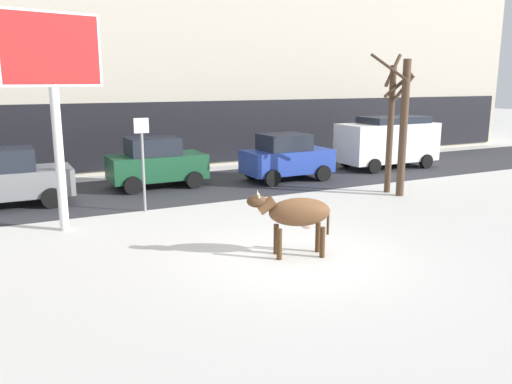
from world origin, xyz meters
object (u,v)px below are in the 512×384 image
Objects in this scene: cow_brown at (296,213)px; billboard at (52,63)px; car_grey_sedan at (1,179)px; bare_tree_right_lot at (403,122)px; street_sign at (143,157)px; car_darkgreen_hatchback at (156,163)px; car_white_van at (388,141)px; car_blue_hatchback at (286,157)px; bare_tree_far_back at (391,125)px.

billboard is (-4.40, 4.55, 3.32)m from cow_brown.
cow_brown is at bearing -54.76° from car_grey_sedan.
bare_tree_right_lot reaches higher than car_grey_sedan.
billboard is 1.97× the size of street_sign.
cow_brown is 9.01m from car_darkgreen_hatchback.
billboard is 6.76m from car_darkgreen_hatchback.
car_darkgreen_hatchback is 1.24× the size of street_sign.
cow_brown is 0.42× the size of car_white_van.
bare_tree_right_lot is (2.07, -4.18, 1.60)m from car_blue_hatchback.
car_grey_sedan is 13.13m from bare_tree_right_lot.
street_sign is at bearing -159.21° from car_blue_hatchback.
cow_brown is 0.55× the size of car_darkgreen_hatchback.
cow_brown is 0.68× the size of street_sign.
car_darkgreen_hatchback is at bearing 8.82° from car_grey_sedan.
bare_tree_right_lot is (7.08, -5.16, 1.60)m from car_darkgreen_hatchback.
street_sign is (-8.44, 1.20, -0.72)m from bare_tree_far_back.
car_blue_hatchback is 6.87m from street_sign.
car_darkgreen_hatchback is 3.75m from street_sign.
car_darkgreen_hatchback is 0.73× the size of bare_tree_right_lot.
street_sign is at bearing -166.07° from car_white_van.
street_sign is at bearing -111.99° from car_darkgreen_hatchback.
bare_tree_far_back is (6.48, 4.38, 1.40)m from cow_brown.
bare_tree_far_back is at bearing -130.62° from car_white_van.
car_darkgreen_hatchback is 1.00× the size of car_blue_hatchback.
car_white_van is 1.63× the size of street_sign.
billboard reaches higher than bare_tree_far_back.
billboard reaches higher than car_darkgreen_hatchback.
car_white_van is at bearing 15.49° from billboard.
car_blue_hatchback is at bearing -1.01° from car_grey_sedan.
billboard is 1.32× the size of car_grey_sedan.
bare_tree_right_lot is at bearing 30.49° from cow_brown.
billboard is at bearing -69.13° from car_grey_sedan.
car_grey_sedan is 0.88× the size of bare_tree_right_lot.
car_white_van is 0.96× the size of bare_tree_right_lot.
car_white_van reaches higher than car_darkgreen_hatchback.
car_darkgreen_hatchback is (-0.58, 8.99, -0.07)m from cow_brown.
car_white_van is 6.07m from bare_tree_right_lot.
car_grey_sedan is at bearing 160.47° from bare_tree_right_lot.
car_grey_sedan is 0.88× the size of bare_tree_far_back.
car_blue_hatchback is 4.93m from bare_tree_right_lot.
cow_brown is 10.02m from car_grey_sedan.
car_darkgreen_hatchback is at bearing 143.89° from bare_tree_right_lot.
street_sign reaches higher than car_darkgreen_hatchback.
bare_tree_right_lot is 1.70× the size of street_sign.
car_darkgreen_hatchback is at bearing 146.83° from bare_tree_far_back.
car_blue_hatchback is 0.73× the size of bare_tree_right_lot.
car_darkgreen_hatchback and car_blue_hatchback have the same top height.
bare_tree_right_lot is at bearing -36.11° from car_darkgreen_hatchback.
cow_brown is 5.95m from street_sign.
car_darkgreen_hatchback is at bearing 68.01° from street_sign.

